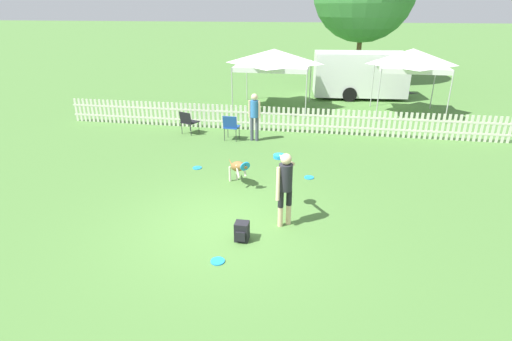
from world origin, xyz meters
The scene contains 14 objects.
ground_plane centered at (0.00, 0.00, 0.00)m, with size 240.00×240.00×0.00m, color #4C7A38.
handler_person centered at (1.15, 0.28, 1.00)m, with size 0.54×1.08×1.60m.
leaping_dog centered at (-0.23, 2.08, 0.50)m, with size 0.79×0.96×0.79m.
frisbee_near_handler centered at (-1.65, 2.98, 0.01)m, with size 0.26×0.26×0.02m.
frisbee_near_dog centered at (0.14, -1.30, 0.01)m, with size 0.26×0.26×0.02m.
frisbee_midfield centered at (1.55, 2.85, 0.01)m, with size 0.26×0.26×0.02m.
backpack_on_grass centered at (0.42, -0.51, 0.19)m, with size 0.27×0.29×0.39m.
picket_fence centered at (0.00, 7.03, 0.46)m, with size 16.18×0.04×0.92m.
folding_chair_blue_left centered at (-1.29, 5.67, 0.53)m, with size 0.51×0.53×0.89m.
folding_chair_center centered at (-2.98, 6.12, 0.50)m, with size 0.68×0.69×0.83m.
canopy_tent_main centered at (-0.51, 10.64, 2.19)m, with size 3.13×3.13×2.60m.
canopy_tent_secondary centered at (5.19, 10.50, 2.30)m, with size 2.67×2.67×2.72m.
spectator_standing centered at (-0.50, 5.79, 0.98)m, with size 0.41×0.27×1.62m.
equipment_trailer centered at (3.39, 13.75, 1.18)m, with size 5.36×2.52×2.22m.
Camera 1 is at (1.90, -7.15, 4.29)m, focal length 28.00 mm.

